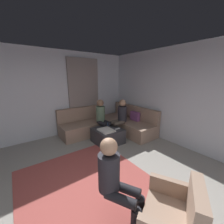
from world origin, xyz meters
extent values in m
cube|color=gray|center=(0.00, 0.00, -0.05)|extent=(6.00, 6.00, 0.10)
cube|color=silver|center=(0.00, 2.94, 1.35)|extent=(6.00, 0.12, 2.70)
cube|color=silver|center=(-2.94, 0.00, 1.35)|extent=(0.12, 6.00, 2.70)
cube|color=gray|center=(-2.84, 1.30, 1.25)|extent=(0.06, 1.10, 2.50)
cube|color=#AD4C47|center=(-0.20, 0.10, 0.01)|extent=(2.60, 2.20, 0.01)
cube|color=#9E7F6B|center=(-1.78, 2.41, 0.21)|extent=(2.10, 0.85, 0.42)
cube|color=#9E7F6B|center=(-1.78, 2.76, 0.65)|extent=(2.10, 0.14, 0.45)
cube|color=#9E7F6B|center=(-2.41, 1.13, 0.21)|extent=(0.85, 1.70, 0.42)
cube|color=#9E7F6B|center=(-2.76, 1.13, 0.65)|extent=(0.14, 1.70, 0.45)
cube|color=#8C4C8C|center=(-2.28, 2.58, 0.54)|extent=(0.36, 0.12, 0.36)
cube|color=#8C4C8C|center=(-1.58, 2.58, 0.54)|extent=(0.36, 0.12, 0.36)
cube|color=#333338|center=(-1.45, 1.35, 0.21)|extent=(0.76, 0.76, 0.42)
cube|color=white|center=(-1.35, 1.23, 0.44)|extent=(0.44, 0.36, 0.04)
cylinder|color=#334C72|center=(-1.67, 1.53, 0.47)|extent=(0.08, 0.08, 0.10)
cube|color=white|center=(-1.27, 1.57, 0.43)|extent=(0.05, 0.15, 0.02)
cube|color=#9E7F6B|center=(1.27, 0.55, 0.62)|extent=(0.37, 0.55, 0.45)
cube|color=#9E7F6B|center=(0.92, 0.73, 0.51)|extent=(0.53, 0.33, 0.22)
cylinder|color=brown|center=(-1.52, 1.63, 0.21)|extent=(0.12, 0.12, 0.42)
cylinder|color=brown|center=(-1.70, 1.63, 0.21)|extent=(0.12, 0.12, 0.42)
cylinder|color=brown|center=(-1.52, 1.83, 0.48)|extent=(0.12, 0.40, 0.12)
cylinder|color=brown|center=(-1.70, 1.83, 0.48)|extent=(0.12, 0.40, 0.12)
cylinder|color=#26262D|center=(-1.61, 2.03, 0.73)|extent=(0.28, 0.28, 0.50)
sphere|color=tan|center=(-1.61, 2.03, 1.09)|extent=(0.22, 0.22, 0.22)
cylinder|color=black|center=(-1.63, 1.55, 0.21)|extent=(0.12, 0.12, 0.42)
cylinder|color=black|center=(-1.63, 1.37, 0.21)|extent=(0.12, 0.12, 0.42)
cylinder|color=black|center=(-1.83, 1.55, 0.48)|extent=(0.40, 0.12, 0.12)
cylinder|color=black|center=(-1.83, 1.37, 0.48)|extent=(0.40, 0.12, 0.12)
cylinder|color=#597259|center=(-2.03, 1.46, 0.73)|extent=(0.28, 0.28, 0.50)
sphere|color=#8C664C|center=(-2.03, 1.46, 1.09)|extent=(0.22, 0.22, 0.22)
cylinder|color=black|center=(0.72, 0.36, 0.20)|extent=(0.12, 0.12, 0.40)
cylinder|color=black|center=(0.80, 0.20, 0.20)|extent=(0.12, 0.12, 0.40)
cylinder|color=black|center=(0.54, 0.26, 0.46)|extent=(0.41, 0.29, 0.12)
cylinder|color=black|center=(0.63, 0.10, 0.46)|extent=(0.41, 0.29, 0.12)
cylinder|color=#26262D|center=(0.41, 0.09, 0.71)|extent=(0.28, 0.28, 0.50)
sphere|color=tan|center=(0.41, 0.09, 1.07)|extent=(0.22, 0.22, 0.22)
camera|label=1|loc=(1.66, -0.78, 1.90)|focal=22.14mm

